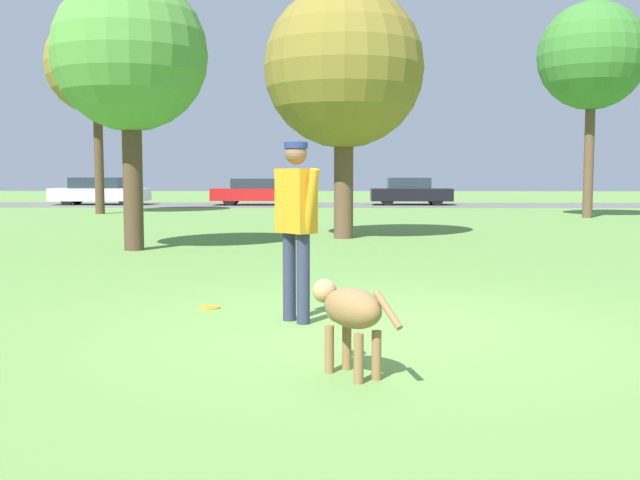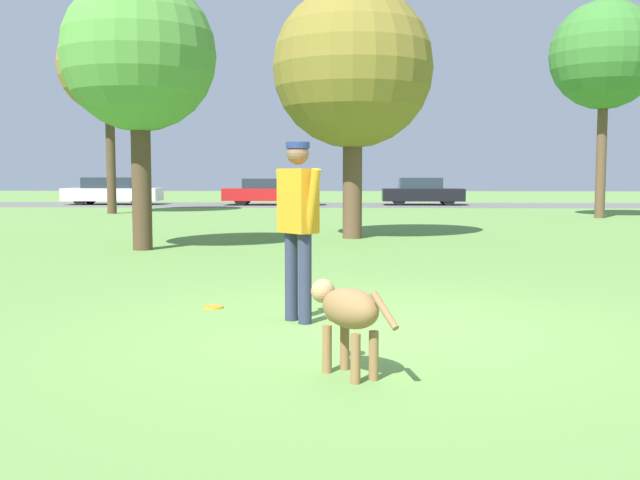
# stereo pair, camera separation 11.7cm
# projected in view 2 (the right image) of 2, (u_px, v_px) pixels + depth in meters

# --- Properties ---
(ground_plane) EXTENTS (120.00, 120.00, 0.00)m
(ground_plane) POSITION_uv_depth(u_px,v_px,m) (366.00, 328.00, 7.07)
(ground_plane) COLOR #608C42
(far_road_strip) EXTENTS (120.00, 6.00, 0.01)m
(far_road_strip) POSITION_uv_depth(u_px,v_px,m) (355.00, 205.00, 35.85)
(far_road_strip) COLOR #5B5B59
(far_road_strip) RESTS_ON ground_plane
(person) EXTENTS (0.51, 0.57, 1.77)m
(person) POSITION_uv_depth(u_px,v_px,m) (298.00, 216.00, 7.29)
(person) COLOR #2D334C
(person) RESTS_ON ground_plane
(dog) EXTENTS (0.67, 0.85, 0.67)m
(dog) POSITION_uv_depth(u_px,v_px,m) (347.00, 311.00, 5.38)
(dog) COLOR olive
(dog) RESTS_ON ground_plane
(frisbee) EXTENTS (0.22, 0.22, 0.02)m
(frisbee) POSITION_uv_depth(u_px,v_px,m) (213.00, 307.00, 8.16)
(frisbee) COLOR orange
(frisbee) RESTS_ON ground_plane
(tree_mid_center) EXTENTS (3.62, 3.62, 5.67)m
(tree_mid_center) POSITION_uv_depth(u_px,v_px,m) (353.00, 68.00, 16.79)
(tree_mid_center) COLOR brown
(tree_mid_center) RESTS_ON ground_plane
(tree_near_left) EXTENTS (2.93, 2.93, 5.20)m
(tree_near_left) POSITION_uv_depth(u_px,v_px,m) (139.00, 56.00, 14.16)
(tree_near_left) COLOR #4C3826
(tree_near_left) RESTS_ON ground_plane
(tree_far_left) EXTENTS (3.72, 3.72, 7.37)m
(tree_far_left) POSITION_uv_depth(u_px,v_px,m) (109.00, 65.00, 27.54)
(tree_far_left) COLOR #4C3826
(tree_far_left) RESTS_ON ground_plane
(tree_far_right) EXTENTS (3.57, 3.57, 7.18)m
(tree_far_right) POSITION_uv_depth(u_px,v_px,m) (605.00, 56.00, 24.69)
(tree_far_right) COLOR brown
(tree_far_right) RESTS_ON ground_plane
(parked_car_white) EXTENTS (4.61, 2.00, 1.32)m
(parked_car_white) POSITION_uv_depth(u_px,v_px,m) (112.00, 191.00, 36.27)
(parked_car_white) COLOR white
(parked_car_white) RESTS_ON ground_plane
(parked_car_red) EXTENTS (4.61, 1.87, 1.27)m
(parked_car_red) POSITION_uv_depth(u_px,v_px,m) (271.00, 192.00, 35.67)
(parked_car_red) COLOR red
(parked_car_red) RESTS_ON ground_plane
(parked_car_black) EXTENTS (3.85, 1.82, 1.31)m
(parked_car_black) POSITION_uv_depth(u_px,v_px,m) (422.00, 192.00, 35.75)
(parked_car_black) COLOR black
(parked_car_black) RESTS_ON ground_plane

